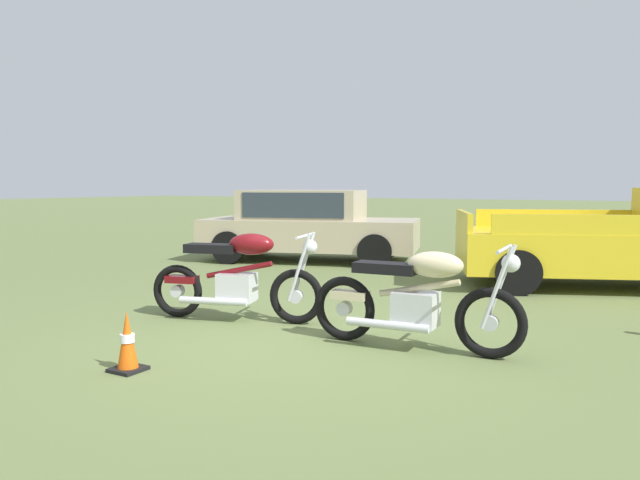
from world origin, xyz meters
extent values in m
plane|color=olive|center=(0.00, 0.00, 0.00)|extent=(120.00, 120.00, 0.00)
torus|color=black|center=(-0.34, 0.54, 0.31)|extent=(0.61, 0.25, 0.61)
torus|color=black|center=(-1.73, 0.16, 0.31)|extent=(0.61, 0.25, 0.61)
cylinder|color=silver|center=(-0.34, 0.54, 0.31)|extent=(0.16, 0.13, 0.14)
cylinder|color=silver|center=(-1.73, 0.16, 0.31)|extent=(0.16, 0.13, 0.14)
cylinder|color=silver|center=(-0.31, 0.64, 0.64)|extent=(0.27, 0.11, 0.75)
cylinder|color=silver|center=(-0.26, 0.47, 0.64)|extent=(0.27, 0.11, 0.75)
cube|color=silver|center=(-1.02, 0.36, 0.38)|extent=(0.47, 0.40, 0.32)
cylinder|color=maroon|center=(-0.99, 0.36, 0.58)|extent=(0.77, 0.27, 0.22)
ellipsoid|color=maroon|center=(-0.84, 0.40, 0.87)|extent=(0.57, 0.39, 0.24)
cube|color=black|center=(-1.31, 0.28, 0.81)|extent=(0.64, 0.39, 0.10)
cube|color=maroon|center=(-1.67, 0.18, 0.45)|extent=(0.39, 0.27, 0.08)
cylinder|color=silver|center=(-0.25, 0.57, 0.98)|extent=(0.20, 0.63, 0.03)
sphere|color=silver|center=(-0.19, 0.58, 0.86)|extent=(0.20, 0.20, 0.16)
cylinder|color=silver|center=(-1.19, 0.14, 0.24)|extent=(0.79, 0.29, 0.08)
torus|color=black|center=(1.85, 0.26, 0.32)|extent=(0.64, 0.13, 0.64)
torus|color=black|center=(0.44, 0.18, 0.32)|extent=(0.64, 0.13, 0.64)
cylinder|color=silver|center=(1.85, 0.26, 0.32)|extent=(0.15, 0.11, 0.14)
cylinder|color=silver|center=(0.44, 0.18, 0.32)|extent=(0.15, 0.11, 0.14)
cylinder|color=silver|center=(1.91, 0.36, 0.65)|extent=(0.27, 0.05, 0.74)
cylinder|color=silver|center=(1.92, 0.18, 0.65)|extent=(0.27, 0.05, 0.74)
cube|color=silver|center=(1.17, 0.23, 0.38)|extent=(0.42, 0.32, 0.32)
cylinder|color=beige|center=(1.20, 0.23, 0.58)|extent=(0.77, 0.10, 0.22)
ellipsoid|color=beige|center=(1.35, 0.24, 0.81)|extent=(0.53, 0.29, 0.24)
cube|color=black|center=(0.87, 0.21, 0.75)|extent=(0.61, 0.27, 0.10)
cube|color=beige|center=(0.50, 0.19, 0.46)|extent=(0.37, 0.20, 0.08)
cylinder|color=silver|center=(1.95, 0.27, 0.98)|extent=(0.07, 0.64, 0.03)
sphere|color=silver|center=(2.01, 0.27, 0.86)|extent=(0.17, 0.17, 0.16)
cylinder|color=silver|center=(0.95, 0.05, 0.24)|extent=(0.80, 0.13, 0.08)
cube|color=#BCAD8C|center=(-3.07, 5.43, 0.55)|extent=(4.60, 2.91, 0.60)
cube|color=#BCAD8C|center=(-3.21, 5.39, 1.13)|extent=(2.71, 2.19, 0.60)
cube|color=#2D3842|center=(-3.21, 5.39, 1.15)|extent=(2.38, 2.13, 0.48)
cylinder|color=black|center=(-1.92, 6.63, 0.32)|extent=(0.68, 0.39, 0.64)
cylinder|color=black|center=(-1.45, 5.04, 0.32)|extent=(0.68, 0.39, 0.64)
cylinder|color=black|center=(-4.68, 5.81, 0.32)|extent=(0.68, 0.39, 0.64)
cylinder|color=black|center=(-4.21, 4.23, 0.32)|extent=(0.68, 0.39, 0.64)
cube|color=gold|center=(1.64, 5.55, 0.99)|extent=(2.52, 1.09, 0.28)
cube|color=gold|center=(2.30, 3.93, 0.99)|extent=(2.52, 1.09, 0.28)
cube|color=gold|center=(0.47, 4.12, 0.99)|extent=(0.73, 1.65, 0.28)
cylinder|color=black|center=(0.75, 5.17, 0.32)|extent=(0.68, 0.45, 0.64)
cylinder|color=black|center=(1.40, 3.57, 0.32)|extent=(0.68, 0.45, 0.64)
cone|color=#EA590F|center=(-0.65, -1.59, 0.25)|extent=(0.18, 0.18, 0.50)
cube|color=black|center=(-0.65, -1.59, 0.01)|extent=(0.25, 0.25, 0.03)
cylinder|color=white|center=(-0.65, -1.59, 0.28)|extent=(0.12, 0.12, 0.07)
camera|label=1|loc=(3.14, -5.01, 1.53)|focal=33.80mm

